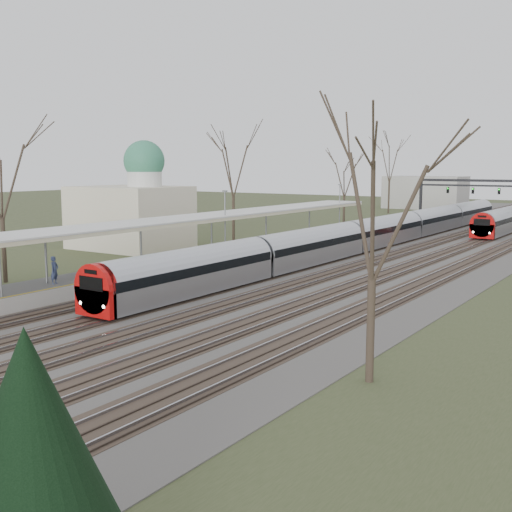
# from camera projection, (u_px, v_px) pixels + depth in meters

# --- Properties ---
(track_bed) EXTENTS (24.00, 160.00, 0.22)m
(track_bed) POSITION_uv_depth(u_px,v_px,m) (416.00, 246.00, 63.60)
(track_bed) COLOR #474442
(track_bed) RESTS_ON ground
(platform) EXTENTS (3.50, 69.00, 1.00)m
(platform) POSITION_uv_depth(u_px,v_px,m) (237.00, 254.00, 54.28)
(platform) COLOR #9E9B93
(platform) RESTS_ON ground
(canopy) EXTENTS (4.10, 50.00, 3.11)m
(canopy) POSITION_uv_depth(u_px,v_px,m) (203.00, 218.00, 50.09)
(canopy) COLOR slate
(canopy) RESTS_ON platform
(dome_building) EXTENTS (10.00, 8.00, 10.30)m
(dome_building) POSITION_uv_depth(u_px,v_px,m) (132.00, 210.00, 61.22)
(dome_building) COLOR beige
(dome_building) RESTS_ON ground
(signal_gantry) EXTENTS (21.00, 0.59, 6.08)m
(signal_gantry) POSITION_uv_depth(u_px,v_px,m) (494.00, 188.00, 87.57)
(signal_gantry) COLOR black
(signal_gantry) RESTS_ON ground
(tree_west_near) EXTENTS (5.00, 5.00, 10.30)m
(tree_west_near) POSITION_uv_depth(u_px,v_px,m) (0.00, 176.00, 42.77)
(tree_west_near) COLOR #2D231C
(tree_west_near) RESTS_ON ground
(tree_west_far) EXTENTS (5.50, 5.50, 11.33)m
(tree_west_far) POSITION_uv_depth(u_px,v_px,m) (233.00, 165.00, 66.25)
(tree_west_far) COLOR #2D231C
(tree_west_far) RESTS_ON ground
(tree_east_near) EXTENTS (4.50, 4.50, 9.27)m
(tree_east_near) POSITION_uv_depth(u_px,v_px,m) (374.00, 206.00, 22.77)
(tree_east_near) COLOR #2D231C
(tree_east_near) RESTS_ON ground
(train_near) EXTENTS (2.62, 75.21, 3.05)m
(train_near) POSITION_uv_depth(u_px,v_px,m) (382.00, 232.00, 63.29)
(train_near) COLOR #A3A5AD
(train_near) RESTS_ON ground
(passenger) EXTENTS (0.57, 0.70, 1.68)m
(passenger) POSITION_uv_depth(u_px,v_px,m) (54.00, 270.00, 37.82)
(passenger) COLOR navy
(passenger) RESTS_ON platform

